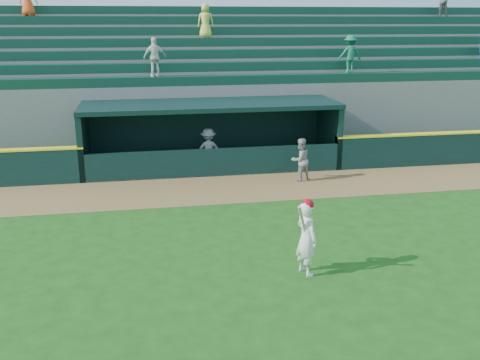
# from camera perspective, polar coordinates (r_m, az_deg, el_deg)

# --- Properties ---
(ground) EXTENTS (120.00, 120.00, 0.00)m
(ground) POSITION_cam_1_polar(r_m,az_deg,el_deg) (13.15, 1.25, -7.42)
(ground) COLOR #194B12
(ground) RESTS_ON ground
(warning_track) EXTENTS (40.00, 3.00, 0.01)m
(warning_track) POSITION_cam_1_polar(r_m,az_deg,el_deg) (17.67, -1.90, -0.98)
(warning_track) COLOR brown
(warning_track) RESTS_ON ground
(dugout_player_front) EXTENTS (0.88, 0.79, 1.49)m
(dugout_player_front) POSITION_cam_1_polar(r_m,az_deg,el_deg) (18.55, 6.45, 2.16)
(dugout_player_front) COLOR #9A9A95
(dugout_player_front) RESTS_ON ground
(dugout_player_inside) EXTENTS (1.03, 0.60, 1.57)m
(dugout_player_inside) POSITION_cam_1_polar(r_m,az_deg,el_deg) (19.76, -3.39, 3.27)
(dugout_player_inside) COLOR #A8A8A2
(dugout_player_inside) RESTS_ON ground
(dugout) EXTENTS (9.40, 2.80, 2.46)m
(dugout) POSITION_cam_1_polar(r_m,az_deg,el_deg) (20.31, -3.22, 5.30)
(dugout) COLOR slate
(dugout) RESTS_ON ground
(stands) EXTENTS (34.50, 6.25, 7.15)m
(stands) POSITION_cam_1_polar(r_m,az_deg,el_deg) (24.63, -4.62, 9.73)
(stands) COLOR slate
(stands) RESTS_ON ground
(batter_at_plate) EXTENTS (0.64, 0.79, 1.75)m
(batter_at_plate) POSITION_cam_1_polar(r_m,az_deg,el_deg) (11.73, 7.09, -6.01)
(batter_at_plate) COLOR white
(batter_at_plate) RESTS_ON ground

